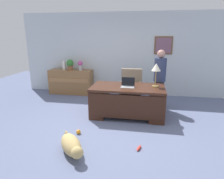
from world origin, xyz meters
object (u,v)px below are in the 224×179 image
at_px(dog_lying, 72,145).
at_px(dog_toy_bone, 139,148).
at_px(laptop, 128,85).
at_px(vase_with_flowers, 80,65).
at_px(vase_empty, 64,65).
at_px(armchair, 131,89).
at_px(desk_lamp, 156,69).
at_px(desk, 128,100).
at_px(credenza, 71,82).
at_px(dog_toy_ball, 78,132).
at_px(person_standing, 160,79).
at_px(potted_plant, 70,64).

bearing_deg(dog_lying, dog_toy_bone, 16.39).
bearing_deg(laptop, dog_toy_bone, -76.24).
relative_size(vase_with_flowers, vase_empty, 1.08).
relative_size(armchair, desk_lamp, 1.80).
relative_size(dog_lying, desk_lamp, 1.28).
xyz_separation_m(desk, dog_toy_bone, (0.36, -1.49, -0.39)).
relative_size(credenza, vase_empty, 4.92).
height_order(desk, armchair, armchair).
xyz_separation_m(dog_toy_ball, dog_toy_bone, (1.26, -0.36, -0.02)).
bearing_deg(desk, vase_with_flowers, 136.58).
distance_m(desk_lamp, vase_empty, 3.40).
distance_m(laptop, dog_toy_bone, 1.71).
distance_m(credenza, armchair, 2.27).
distance_m(person_standing, vase_with_flowers, 2.74).
xyz_separation_m(vase_empty, potted_plant, (0.22, 0.00, 0.05)).
xyz_separation_m(armchair, vase_with_flowers, (-1.78, 0.77, 0.55)).
height_order(credenza, vase_empty, vase_empty).
height_order(credenza, desk_lamp, desk_lamp).
bearing_deg(vase_with_flowers, dog_toy_bone, -55.99).
xyz_separation_m(vase_with_flowers, potted_plant, (-0.36, 0.00, 0.01)).
bearing_deg(armchair, desk_lamp, -50.46).
bearing_deg(desk_lamp, vase_empty, 152.66).
relative_size(vase_empty, potted_plant, 0.83).
bearing_deg(dog_lying, desk_lamp, 53.69).
relative_size(credenza, desk_lamp, 2.58).
relative_size(vase_with_flowers, dog_toy_ball, 3.51).
xyz_separation_m(dog_lying, potted_plant, (-1.36, 3.50, 0.87)).
xyz_separation_m(credenza, desk_lamp, (2.78, -1.55, 0.80)).
bearing_deg(desk_lamp, dog_toy_bone, -100.31).
bearing_deg(dog_toy_bone, credenza, 128.20).
distance_m(armchair, vase_with_flowers, 2.02).
bearing_deg(dog_lying, armchair, 73.97).
relative_size(armchair, dog_toy_ball, 11.13).
distance_m(armchair, dog_toy_bone, 2.46).
bearing_deg(desk_lamp, laptop, -168.44).
bearing_deg(laptop, dog_lying, -113.15).
height_order(credenza, laptop, laptop).
relative_size(armchair, potted_plant, 2.86).
relative_size(person_standing, laptop, 5.03).
relative_size(dog_lying, dog_toy_ball, 7.92).
xyz_separation_m(laptop, dog_toy_bone, (0.36, -1.48, -0.79)).
bearing_deg(dog_lying, dog_toy_ball, 100.34).
distance_m(credenza, person_standing, 3.10).
distance_m(desk, dog_toy_bone, 1.58).
distance_m(dog_toy_ball, dog_toy_bone, 1.31).
distance_m(credenza, desk_lamp, 3.29).
height_order(dog_toy_ball, dog_toy_bone, dog_toy_ball).
xyz_separation_m(credenza, vase_with_flowers, (0.35, 0.00, 0.60)).
bearing_deg(dog_toy_bone, laptop, 103.76).
relative_size(desk, laptop, 5.57).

